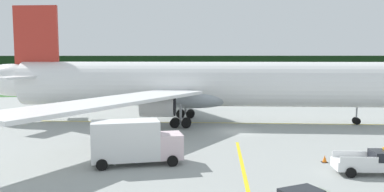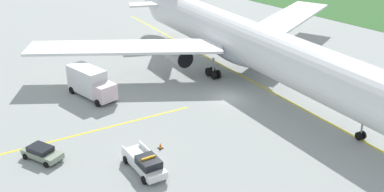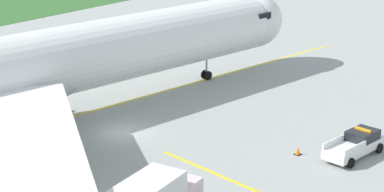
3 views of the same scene
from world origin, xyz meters
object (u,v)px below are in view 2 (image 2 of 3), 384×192
airliner (249,44)px  apron_cone (160,146)px  catering_truck (90,82)px  staff_car (42,152)px  ops_pickup_truck (145,163)px

airliner → apron_cone: size_ratio=98.94×
catering_truck → staff_car: bearing=-46.4°
catering_truck → staff_car: 14.78m
staff_car → airliner: bearing=93.8°
catering_truck → staff_car: size_ratio=1.71×
catering_truck → staff_car: catering_truck is taller
airliner → staff_car: airliner is taller
airliner → catering_truck: airliner is taller
airliner → staff_car: 30.33m
ops_pickup_truck → catering_truck: 18.72m
airliner → staff_car: (2.00, -29.96, -4.27)m
ops_pickup_truck → apron_cone: ops_pickup_truck is taller
apron_cone → staff_car: bearing=-119.4°
airliner → ops_pickup_truck: bearing=-66.9°
staff_car → apron_cone: bearing=60.6°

